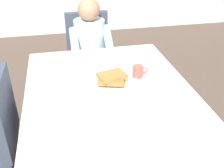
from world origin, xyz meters
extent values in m
cube|color=silver|center=(0.00, 0.00, 0.72)|extent=(1.10, 1.50, 0.04)
cube|color=silver|center=(0.00, 0.76, 0.61)|extent=(1.10, 0.01, 0.18)
cube|color=silver|center=(-0.56, 0.00, 0.61)|extent=(0.01, 1.50, 0.18)
cube|color=silver|center=(0.56, 0.00, 0.61)|extent=(0.01, 1.50, 0.18)
cylinder|color=brown|center=(-0.47, 0.67, 0.35)|extent=(0.07, 0.07, 0.70)
cylinder|color=brown|center=(0.47, 0.67, 0.35)|extent=(0.07, 0.07, 0.70)
cube|color=#384251|center=(0.01, 1.07, 0.42)|extent=(0.44, 0.44, 0.05)
cube|color=#384251|center=(0.01, 1.27, 0.69)|extent=(0.44, 0.06, 0.48)
cylinder|color=#2D2319|center=(0.19, 0.89, 0.20)|extent=(0.04, 0.04, 0.40)
cylinder|color=#2D2319|center=(-0.17, 0.89, 0.20)|extent=(0.04, 0.04, 0.40)
cylinder|color=#2D2319|center=(0.19, 1.25, 0.20)|extent=(0.04, 0.04, 0.40)
cylinder|color=#2D2319|center=(-0.17, 1.25, 0.20)|extent=(0.04, 0.04, 0.40)
cylinder|color=silver|center=(0.01, 1.05, 0.68)|extent=(0.30, 0.30, 0.46)
sphere|color=#A37556|center=(0.01, 1.03, 1.02)|extent=(0.21, 0.21, 0.21)
cylinder|color=silver|center=(0.17, 0.91, 0.75)|extent=(0.08, 0.29, 0.23)
cylinder|color=silver|center=(-0.15, 0.91, 0.75)|extent=(0.08, 0.29, 0.23)
cylinder|color=#383D51|center=(0.09, 0.87, 0.23)|extent=(0.10, 0.10, 0.45)
cylinder|color=#383D51|center=(-0.07, 0.87, 0.23)|extent=(0.10, 0.10, 0.45)
cube|color=#384251|center=(-0.67, 0.00, 0.69)|extent=(0.06, 0.44, 0.48)
cylinder|color=#2D2319|center=(-0.69, 0.18, 0.20)|extent=(0.04, 0.04, 0.40)
cylinder|color=white|center=(0.03, 0.09, 0.75)|extent=(0.28, 0.28, 0.02)
cube|color=#A36B33|center=(0.03, 0.11, 0.77)|extent=(0.20, 0.15, 0.02)
cube|color=#A36B33|center=(0.02, 0.08, 0.79)|extent=(0.20, 0.18, 0.03)
cube|color=#A36B33|center=(0.03, 0.08, 0.82)|extent=(0.20, 0.17, 0.03)
cylinder|color=#B24C42|center=(0.23, 0.18, 0.78)|extent=(0.08, 0.08, 0.08)
torus|color=#B24C42|center=(0.28, 0.18, 0.79)|extent=(0.05, 0.01, 0.05)
cone|color=silver|center=(-0.26, 0.24, 0.78)|extent=(0.08, 0.08, 0.07)
cube|color=silver|center=(-0.16, 0.07, 0.74)|extent=(0.02, 0.18, 0.00)
cube|color=silver|center=(0.22, 0.07, 0.74)|extent=(0.03, 0.20, 0.00)
cube|color=silver|center=(0.00, -0.22, 0.74)|extent=(0.15, 0.05, 0.00)
cube|color=white|center=(-0.25, -0.13, 0.74)|extent=(0.18, 0.13, 0.01)
camera|label=1|loc=(-0.29, -1.43, 1.67)|focal=42.60mm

